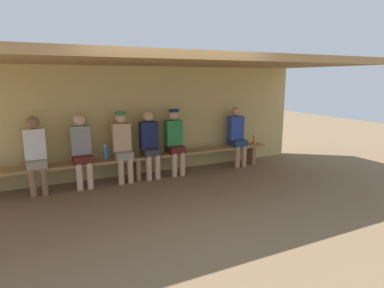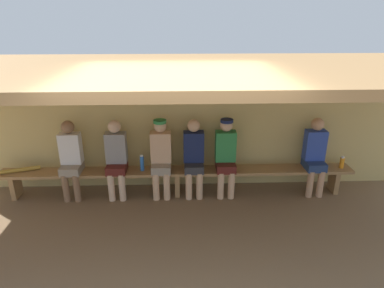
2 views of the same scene
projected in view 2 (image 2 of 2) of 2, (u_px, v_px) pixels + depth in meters
name	position (u px, v px, depth m)	size (l,w,h in m)	color
ground_plane	(177.00, 252.00, 4.50)	(24.00, 24.00, 0.00)	brown
back_wall	(177.00, 126.00, 5.95)	(8.00, 0.20, 2.20)	tan
dugout_roof	(174.00, 72.00, 4.32)	(8.00, 2.80, 0.12)	#9E7547
bench	(177.00, 174.00, 5.80)	(6.00, 0.36, 0.46)	#9E7547
player_in_white	(226.00, 154.00, 5.69)	(0.34, 0.42, 1.34)	#591E19
player_near_post	(161.00, 155.00, 5.66)	(0.34, 0.42, 1.34)	gray
player_middle	(116.00, 156.00, 5.64)	(0.34, 0.42, 1.34)	#591E19
player_in_red	(71.00, 157.00, 5.61)	(0.34, 0.42, 1.34)	gray
player_rightmost	(315.00, 153.00, 5.75)	(0.34, 0.42, 1.34)	navy
player_shirtless_tan	(194.00, 155.00, 5.68)	(0.34, 0.42, 1.34)	#333338
water_bottle_green	(342.00, 162.00, 5.81)	(0.08, 0.08, 0.21)	orange
water_bottle_blue	(142.00, 163.00, 5.70)	(0.07, 0.07, 0.28)	blue
baseball_bat	(14.00, 171.00, 5.67)	(0.07, 0.07, 0.81)	#B28C33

